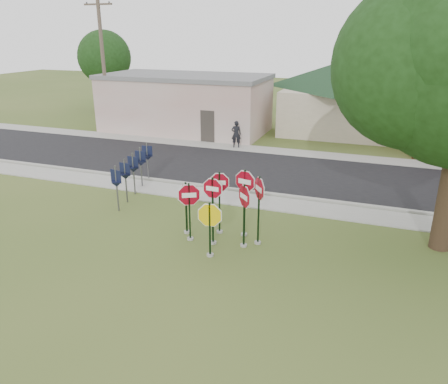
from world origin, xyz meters
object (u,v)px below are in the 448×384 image
(stop_sign_center, at_px, (213,202))
(stop_sign_yellow, at_px, (210,223))
(pedestrian, at_px, (236,134))
(utility_pole_near, at_px, (103,64))
(stop_sign_left, at_px, (189,204))

(stop_sign_center, height_order, stop_sign_yellow, stop_sign_center)
(stop_sign_yellow, bearing_deg, pedestrian, 105.18)
(stop_sign_center, relative_size, utility_pole_near, 0.27)
(stop_sign_center, distance_m, stop_sign_yellow, 1.01)
(stop_sign_left, relative_size, utility_pole_near, 0.24)
(stop_sign_yellow, distance_m, pedestrian, 14.64)
(stop_sign_center, bearing_deg, pedestrian, 105.17)
(stop_sign_center, xyz_separation_m, pedestrian, (-3.59, 13.23, -0.68))
(utility_pole_near, bearing_deg, stop_sign_center, -45.55)
(stop_sign_yellow, xyz_separation_m, utility_pole_near, (-14.13, 15.05, 3.75))
(utility_pole_near, bearing_deg, pedestrian, -5.14)
(stop_sign_center, bearing_deg, stop_sign_yellow, -74.65)
(stop_sign_yellow, distance_m, utility_pole_near, 20.99)
(stop_sign_center, xyz_separation_m, stop_sign_left, (-0.90, 0.00, -0.20))
(pedestrian, bearing_deg, utility_pole_near, -21.40)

